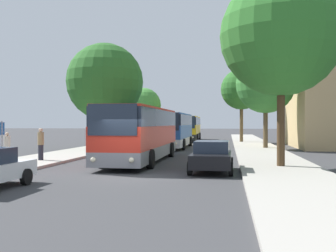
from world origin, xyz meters
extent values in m
plane|color=#38383A|center=(0.00, 0.00, 0.00)|extent=(300.00, 300.00, 0.00)
cube|color=#A39E93|center=(7.00, 0.00, 0.07)|extent=(4.00, 120.00, 0.15)
cube|color=gray|center=(-0.77, 6.37, 0.62)|extent=(2.62, 11.84, 0.70)
cube|color=red|center=(-0.77, 6.37, 1.57)|extent=(2.62, 11.84, 1.18)
cube|color=#232D3D|center=(-0.77, 6.37, 2.63)|extent=(2.64, 11.60, 0.95)
cube|color=red|center=(-0.77, 6.37, 3.17)|extent=(2.57, 11.60, 0.12)
cube|color=#232D3D|center=(-0.79, 0.43, 2.48)|extent=(2.32, 0.07, 1.45)
sphere|color=#F4EAC1|center=(-1.69, 0.41, 0.66)|extent=(0.24, 0.24, 0.24)
sphere|color=#F4EAC1|center=(0.11, 0.40, 0.66)|extent=(0.24, 0.24, 0.24)
cylinder|color=black|center=(-2.07, 2.83, 0.50)|extent=(0.30, 1.00, 1.00)
cylinder|color=black|center=(0.51, 2.82, 0.50)|extent=(0.30, 1.00, 1.00)
cylinder|color=black|center=(-2.04, 9.92, 0.50)|extent=(0.30, 1.00, 1.00)
cylinder|color=black|center=(0.53, 9.91, 0.50)|extent=(0.30, 1.00, 1.00)
cube|color=silver|center=(-0.68, 19.73, 0.62)|extent=(2.59, 10.12, 0.70)
cube|color=#285BA8|center=(-0.68, 19.73, 1.56)|extent=(2.59, 10.12, 1.16)
cube|color=#232D3D|center=(-0.68, 19.73, 2.61)|extent=(2.62, 9.92, 0.95)
cube|color=#285BA8|center=(-0.68, 19.73, 3.15)|extent=(2.54, 9.92, 0.12)
cube|color=#232D3D|center=(-0.69, 14.65, 2.46)|extent=(2.32, 0.06, 1.45)
sphere|color=#F4EAC1|center=(-1.59, 14.63, 0.66)|extent=(0.24, 0.24, 0.24)
sphere|color=#F4EAC1|center=(0.22, 14.62, 0.66)|extent=(0.24, 0.24, 0.24)
cylinder|color=black|center=(-1.98, 16.70, 0.50)|extent=(0.30, 1.00, 1.00)
cylinder|color=black|center=(0.61, 16.70, 0.50)|extent=(0.30, 1.00, 1.00)
cylinder|color=black|center=(-1.97, 22.77, 0.50)|extent=(0.30, 1.00, 1.00)
cylinder|color=black|center=(0.61, 22.77, 0.50)|extent=(0.30, 1.00, 1.00)
cube|color=#2D2D2D|center=(-0.72, 35.13, 0.62)|extent=(2.77, 11.93, 0.70)
cube|color=yellow|center=(-0.72, 35.13, 1.55)|extent=(2.77, 11.93, 1.15)
cube|color=#232D3D|center=(-0.72, 35.13, 2.60)|extent=(2.78, 11.69, 0.95)
cube|color=yellow|center=(-0.72, 35.13, 3.13)|extent=(2.71, 11.69, 0.12)
cube|color=#232D3D|center=(-0.56, 29.17, 2.45)|extent=(2.21, 0.12, 1.45)
sphere|color=#F4EAC1|center=(-1.42, 29.13, 0.66)|extent=(0.24, 0.24, 0.24)
sphere|color=#F4EAC1|center=(0.30, 29.17, 0.66)|extent=(0.24, 0.24, 0.24)
cylinder|color=black|center=(-1.85, 31.54, 0.50)|extent=(0.33, 1.01, 1.00)
cylinder|color=black|center=(0.60, 31.60, 0.50)|extent=(0.33, 1.01, 1.00)
cylinder|color=black|center=(-2.04, 38.66, 0.50)|extent=(0.33, 1.01, 1.00)
cylinder|color=black|center=(0.42, 38.72, 0.50)|extent=(0.33, 1.01, 1.00)
cylinder|color=black|center=(-3.08, -3.06, 0.31)|extent=(0.21, 0.62, 0.62)
cube|color=black|center=(3.65, 1.86, 0.62)|extent=(1.85, 4.14, 0.62)
cube|color=#232D3D|center=(3.65, 2.02, 1.20)|extent=(1.61, 2.16, 0.55)
cylinder|color=black|center=(4.53, 0.57, 0.31)|extent=(0.21, 0.62, 0.62)
cylinder|color=black|center=(2.73, 0.59, 0.31)|extent=(0.21, 0.62, 0.62)
cylinder|color=black|center=(4.56, 3.13, 0.31)|extent=(0.21, 0.62, 0.62)
cylinder|color=black|center=(2.76, 3.15, 0.31)|extent=(0.21, 0.62, 0.62)
cylinder|color=gray|center=(-6.32, 0.58, 1.28)|extent=(0.08, 0.08, 2.27)
cube|color=#1E56A3|center=(-6.32, 0.58, 2.07)|extent=(0.03, 0.45, 0.60)
cylinder|color=#23232D|center=(-6.52, 4.94, 0.60)|extent=(0.30, 0.30, 0.90)
cylinder|color=olive|center=(-6.52, 4.94, 1.42)|extent=(0.36, 0.36, 0.75)
sphere|color=tan|center=(-6.52, 4.94, 1.91)|extent=(0.24, 0.24, 0.24)
cylinder|color=#23232D|center=(-8.18, 4.13, 0.54)|extent=(0.30, 0.30, 0.78)
cylinder|color=#B2A899|center=(-8.18, 4.13, 1.26)|extent=(0.36, 0.36, 0.65)
sphere|color=tan|center=(-8.18, 4.13, 1.69)|extent=(0.21, 0.21, 0.21)
cylinder|color=#513D23|center=(-6.30, 16.48, 1.80)|extent=(0.40, 0.40, 3.30)
sphere|color=#286023|center=(-6.30, 16.48, 5.98)|extent=(6.73, 6.73, 6.73)
cylinder|color=#513D23|center=(-5.96, 30.85, 1.53)|extent=(0.40, 0.40, 2.76)
sphere|color=#428938|center=(-5.96, 30.85, 4.54)|extent=(4.34, 4.34, 4.34)
cylinder|color=brown|center=(5.96, 30.26, 2.34)|extent=(0.40, 0.40, 4.38)
sphere|color=#286023|center=(5.96, 30.26, 6.34)|extent=(4.83, 4.83, 4.83)
cylinder|color=#47331E|center=(7.07, 3.85, 2.32)|extent=(0.40, 0.40, 4.34)
sphere|color=#2D7028|center=(7.07, 3.85, 6.82)|extent=(6.21, 6.21, 6.21)
cylinder|color=brown|center=(7.70, 19.01, 2.01)|extent=(0.40, 0.40, 3.71)
sphere|color=#387F33|center=(7.70, 19.01, 5.82)|extent=(5.23, 5.23, 5.23)
camera|label=1|loc=(4.42, -16.79, 2.33)|focal=42.00mm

